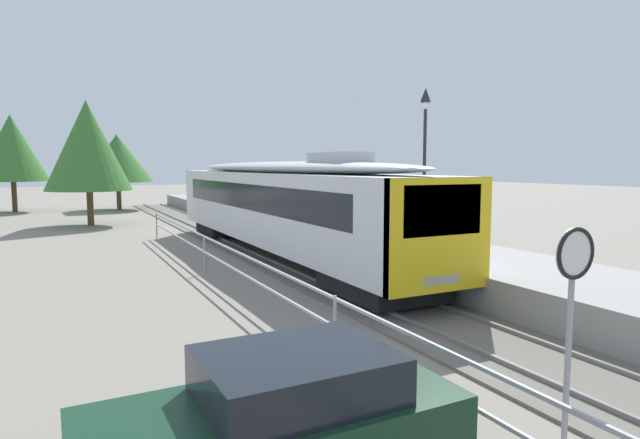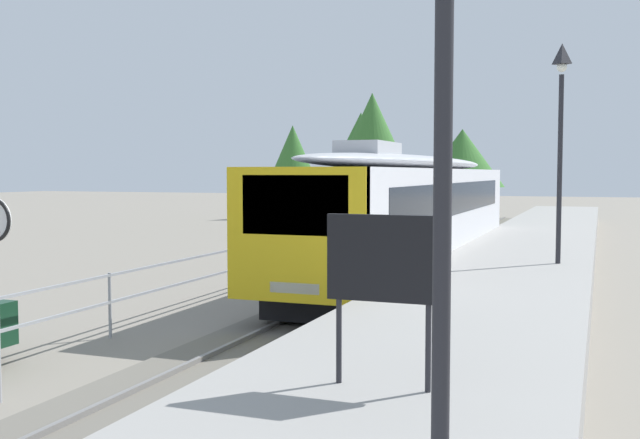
% 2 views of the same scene
% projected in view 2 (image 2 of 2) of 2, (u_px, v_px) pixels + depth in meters
% --- Properties ---
extents(ground_plane, '(160.00, 160.00, 0.00)m').
position_uv_depth(ground_plane, '(315.00, 273.00, 23.34)').
color(ground_plane, gray).
extents(track_rails, '(3.20, 60.00, 0.14)m').
position_uv_depth(track_rails, '(408.00, 276.00, 22.29)').
color(track_rails, '#6B665B').
rests_on(track_rails, ground).
extents(commuter_train, '(2.82, 18.86, 3.74)m').
position_uv_depth(commuter_train, '(413.00, 205.00, 22.59)').
color(commuter_train, silver).
rests_on(commuter_train, track_rails).
extents(station_platform, '(3.90, 60.00, 0.90)m').
position_uv_depth(station_platform, '(521.00, 267.00, 21.12)').
color(station_platform, '#999691').
rests_on(station_platform, ground).
extents(platform_lamp_mid_platform, '(0.34, 0.34, 5.35)m').
position_uv_depth(platform_lamp_mid_platform, '(561.00, 111.00, 18.09)').
color(platform_lamp_mid_platform, '#232328').
rests_on(platform_lamp_mid_platform, station_platform).
extents(platform_notice_board, '(1.20, 0.08, 1.80)m').
position_uv_depth(platform_notice_board, '(383.00, 264.00, 7.68)').
color(platform_notice_board, '#232328').
rests_on(platform_notice_board, station_platform).
extents(carpark_fence, '(0.06, 36.06, 1.25)m').
position_uv_depth(carpark_fence, '(110.00, 291.00, 14.05)').
color(carpark_fence, '#9EA0A5').
rests_on(carpark_fence, ground).
extents(tree_behind_carpark, '(4.79, 4.79, 7.23)m').
position_uv_depth(tree_behind_carpark, '(372.00, 143.00, 38.46)').
color(tree_behind_carpark, brown).
rests_on(tree_behind_carpark, ground).
extents(tree_behind_station_far, '(3.66, 3.66, 6.38)m').
position_uv_depth(tree_behind_station_far, '(293.00, 156.00, 51.28)').
color(tree_behind_station_far, brown).
rests_on(tree_behind_station_far, ground).
extents(tree_distant_left, '(5.40, 5.40, 5.93)m').
position_uv_depth(tree_distant_left, '(462.00, 158.00, 47.94)').
color(tree_distant_left, brown).
rests_on(tree_distant_left, ground).
extents(tree_distant_centre, '(5.03, 5.03, 7.29)m').
position_uv_depth(tree_distant_centre, '(361.00, 148.00, 51.75)').
color(tree_distant_centre, brown).
rests_on(tree_distant_centre, ground).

